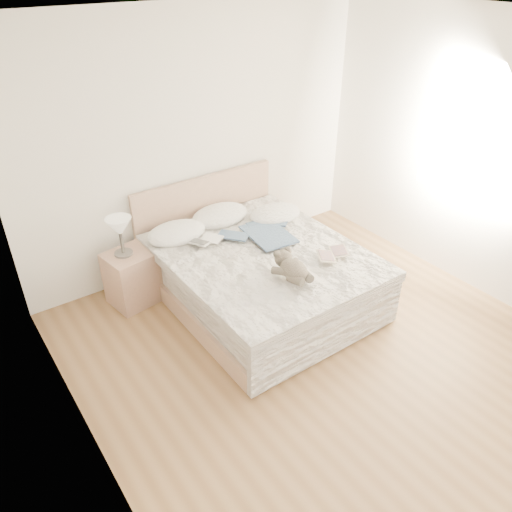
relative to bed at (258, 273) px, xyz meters
The scene contains 16 objects.
floor 1.23m from the bed, 90.00° to the right, with size 4.00×4.50×0.00m, color brown.
ceiling 2.67m from the bed, 90.00° to the right, with size 4.00×4.50×0.00m, color white.
wall_back 1.49m from the bed, 90.00° to the left, with size 4.00×0.02×2.70m, color white.
wall_left 2.55m from the bed, 149.21° to the right, with size 0.02×4.50×2.70m, color white.
wall_right 2.55m from the bed, 30.79° to the right, with size 0.02×4.50×2.70m, color white.
window 2.46m from the bed, 24.16° to the right, with size 0.02×1.30×1.10m, color white.
bed is the anchor object (origin of this frame).
nightstand 1.26m from the bed, 146.81° to the left, with size 0.45×0.40×0.56m, color tan.
table_lamp 1.40m from the bed, 146.93° to the left, with size 0.27×0.27×0.39m.
pillow_left 0.91m from the bed, 129.08° to the left, with size 0.62×0.43×0.19m, color white.
pillow_middle 0.80m from the bed, 87.98° to the left, with size 0.65×0.46×0.20m, color white.
pillow_right 0.75m from the bed, 37.98° to the left, with size 0.59×0.41×0.18m, color white.
blouse 0.40m from the bed, 28.01° to the left, with size 0.61×0.65×0.02m, color #314765, non-canonical shape.
photo_book 0.61m from the bed, 135.69° to the left, with size 0.29×0.20×0.02m, color white.
childrens_book 0.79m from the bed, 49.20° to the right, with size 0.33×0.22×0.02m, color beige.
teddy_bear 0.74m from the bed, 96.98° to the right, with size 0.27×0.38×0.20m, color brown, non-canonical shape.
Camera 1 is at (-2.43, -2.19, 3.09)m, focal length 35.00 mm.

